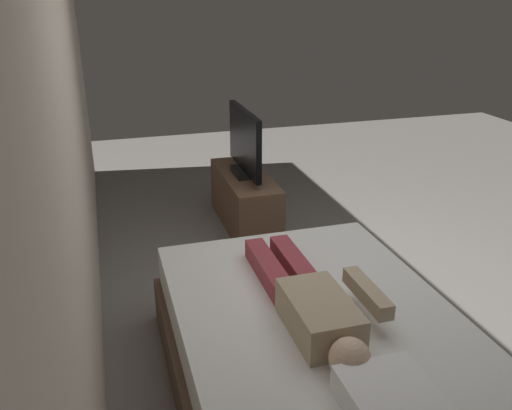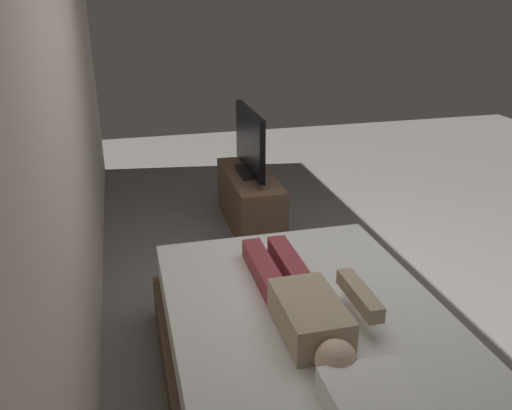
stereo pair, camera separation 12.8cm
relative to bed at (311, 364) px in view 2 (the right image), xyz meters
name	(u,v)px [view 2 (the right image)]	position (x,y,z in m)	size (l,w,h in m)	color
ground_plane	(344,315)	(0.73, -0.51, -0.26)	(10.00, 10.00, 0.00)	slate
back_wall	(66,112)	(1.13, 1.14, 1.14)	(6.40, 0.10, 2.80)	beige
bed	(311,364)	(0.00, 0.00, 0.00)	(2.09, 1.47, 0.54)	brown
person	(304,303)	(0.03, 0.04, 0.36)	(1.26, 0.46, 0.18)	tan
remote	(365,289)	(0.18, -0.36, 0.29)	(0.15, 0.04, 0.02)	black
tv_stand	(250,200)	(2.32, -0.24, -0.01)	(1.10, 0.40, 0.50)	brown
tv	(250,144)	(2.32, -0.24, 0.52)	(0.88, 0.20, 0.59)	black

